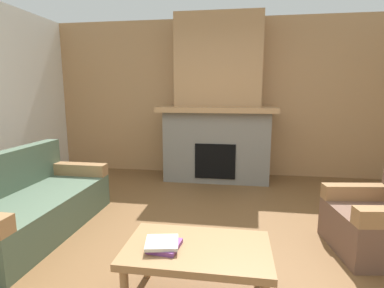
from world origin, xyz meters
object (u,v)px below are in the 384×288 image
object	(u,v)px
fireplace	(217,110)
coffee_table	(197,254)
couch	(29,206)
armchair	(383,222)

from	to	relation	value
fireplace	coffee_table	size ratio (longest dim) A/B	2.70
couch	armchair	xyz separation A→B (m)	(3.50, 0.12, 0.01)
couch	armchair	bearing A→B (deg)	1.92
fireplace	armchair	world-z (taller)	fireplace
couch	fireplace	bearing A→B (deg)	51.83
armchair	coffee_table	distance (m)	1.85
armchair	coffee_table	world-z (taller)	armchair
couch	coffee_table	size ratio (longest dim) A/B	1.81
coffee_table	armchair	bearing A→B (deg)	30.35
armchair	couch	bearing A→B (deg)	-178.08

